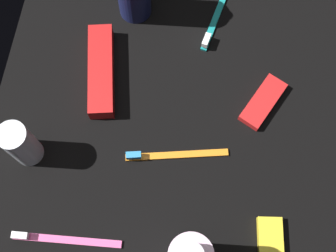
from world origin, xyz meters
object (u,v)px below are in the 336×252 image
(toothpaste_box_red, at_px, (101,71))
(toothbrush_teal, at_px, (217,15))
(snack_bar_yellow, at_px, (271,250))
(deodorant_stick, at_px, (21,144))
(toothbrush_orange, at_px, (170,155))
(snack_bar_red, at_px, (263,102))
(toothbrush_pink, at_px, (60,239))

(toothpaste_box_red, bearing_deg, toothbrush_teal, -63.10)
(snack_bar_yellow, bearing_deg, deodorant_stick, 69.39)
(deodorant_stick, distance_m, toothpaste_box_red, 0.20)
(deodorant_stick, distance_m, snack_bar_yellow, 0.44)
(toothbrush_orange, xyz_separation_m, toothpaste_box_red, (0.14, 0.15, 0.01))
(toothbrush_teal, bearing_deg, snack_bar_yellow, -162.45)
(toothpaste_box_red, relative_size, snack_bar_red, 1.69)
(toothbrush_orange, height_order, toothbrush_pink, same)
(deodorant_stick, relative_size, toothpaste_box_red, 0.60)
(toothbrush_pink, bearing_deg, deodorant_stick, 31.84)
(toothbrush_teal, bearing_deg, toothbrush_orange, 170.35)
(toothbrush_teal, height_order, snack_bar_yellow, toothbrush_teal)
(toothbrush_orange, height_order, snack_bar_red, toothbrush_orange)
(toothbrush_pink, xyz_separation_m, snack_bar_red, (0.29, -0.31, 0.00))
(toothbrush_teal, bearing_deg, toothpaste_box_red, 127.93)
(toothbrush_orange, height_order, snack_bar_yellow, toothbrush_orange)
(toothpaste_box_red, distance_m, snack_bar_yellow, 0.43)
(toothbrush_teal, bearing_deg, deodorant_stick, 137.40)
(snack_bar_red, bearing_deg, toothbrush_orange, 155.94)
(toothbrush_orange, bearing_deg, snack_bar_yellow, -126.37)
(deodorant_stick, height_order, toothbrush_pink, deodorant_stick)
(toothbrush_teal, xyz_separation_m, toothpaste_box_red, (-0.15, 0.20, 0.01))
(deodorant_stick, relative_size, snack_bar_yellow, 1.02)
(toothbrush_teal, distance_m, snack_bar_red, 0.20)
(deodorant_stick, distance_m, snack_bar_red, 0.43)
(toothbrush_orange, xyz_separation_m, toothbrush_pink, (-0.17, 0.16, 0.00))
(snack_bar_yellow, bearing_deg, snack_bar_red, 0.32)
(toothbrush_teal, distance_m, toothbrush_pink, 0.50)
(toothbrush_teal, relative_size, toothbrush_pink, 0.99)
(toothbrush_orange, distance_m, toothbrush_pink, 0.23)
(snack_bar_red, bearing_deg, snack_bar_yellow, -145.53)
(deodorant_stick, height_order, snack_bar_yellow, deodorant_stick)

